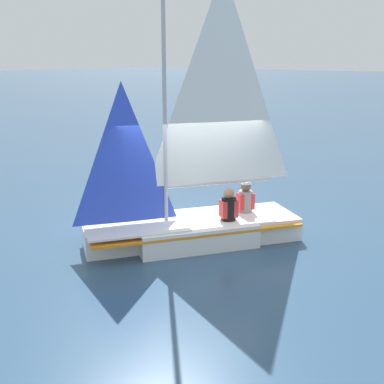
% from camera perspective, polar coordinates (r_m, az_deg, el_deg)
% --- Properties ---
extents(ground_plane, '(260.00, 260.00, 0.00)m').
position_cam_1_polar(ground_plane, '(10.21, 0.00, -5.85)').
color(ground_plane, '#2D4C6B').
extents(sailboat_main, '(3.74, 4.46, 5.48)m').
position_cam_1_polar(sailboat_main, '(9.99, 0.33, -1.98)').
color(sailboat_main, white).
rests_on(sailboat_main, ground_plane).
extents(sailor_helm, '(0.42, 0.43, 1.16)m').
position_cam_1_polar(sailor_helm, '(10.02, 4.35, -2.55)').
color(sailor_helm, black).
rests_on(sailor_helm, ground_plane).
extents(sailor_crew, '(0.42, 0.43, 1.16)m').
position_cam_1_polar(sailor_crew, '(10.57, 6.32, -1.55)').
color(sailor_crew, black).
rests_on(sailor_crew, ground_plane).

